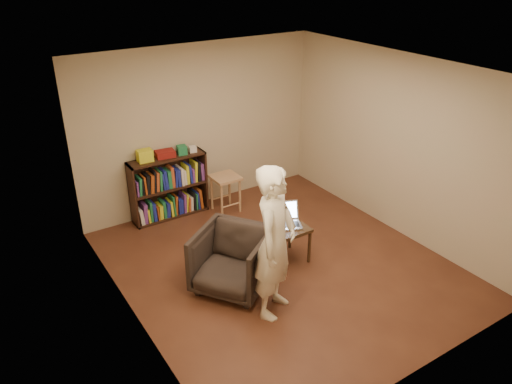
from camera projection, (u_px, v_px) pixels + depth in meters
floor at (281, 265)px, 6.69m from camera, size 4.50×4.50×0.00m
ceiling at (286, 71)px, 5.54m from camera, size 4.50×4.50×0.00m
wall_back at (200, 127)px, 7.81m from camera, size 4.00×0.00×4.00m
wall_left at (126, 221)px, 5.14m from camera, size 0.00×4.50×4.50m
wall_right at (398, 146)px, 7.09m from camera, size 0.00×4.50×4.50m
bookshelf at (169, 190)px, 7.75m from camera, size 1.20×0.30×1.00m
box_yellow at (145, 156)px, 7.31m from camera, size 0.22×0.17×0.18m
red_cloth at (165, 154)px, 7.49m from camera, size 0.31×0.24×0.09m
box_green at (182, 150)px, 7.57m from camera, size 0.16×0.16×0.14m
box_white at (193, 149)px, 7.67m from camera, size 0.13×0.13×0.09m
stool at (225, 183)px, 7.88m from camera, size 0.42×0.42×0.60m
armchair at (232, 260)px, 6.10m from camera, size 1.19×1.19×0.79m
side_table at (287, 232)px, 6.64m from camera, size 0.50×0.50×0.51m
laptop at (286, 220)px, 6.65m from camera, size 0.49×0.48×0.27m
person at (275, 243)px, 5.48m from camera, size 0.80×0.74×1.84m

